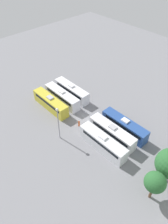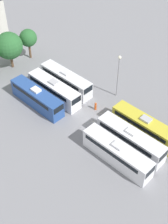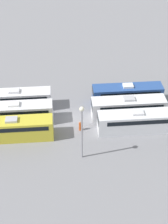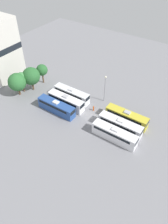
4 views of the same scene
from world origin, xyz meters
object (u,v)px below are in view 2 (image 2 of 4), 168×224
(bus_5, at_px, (66,80))
(tree_3, at_px, (28,38))
(bus_1, at_px, (130,139))
(bus_4, at_px, (54,89))
(worker_person, at_px, (96,106))
(bus_2, at_px, (144,127))
(bus_3, at_px, (37,97))
(light_pole, at_px, (119,70))
(bus_0, at_px, (117,153))
(tree_2, at_px, (9,46))

(bus_5, distance_m, tree_3, 13.17)
(bus_1, relative_size, bus_4, 1.00)
(worker_person, bearing_deg, bus_1, -105.90)
(bus_1, height_order, bus_4, same)
(bus_2, distance_m, bus_3, 18.79)
(light_pole, bearing_deg, bus_2, -116.13)
(bus_2, xyz_separation_m, worker_person, (-0.89, 9.38, -0.97))
(bus_2, distance_m, tree_3, 30.37)
(bus_1, bearing_deg, tree_3, 80.10)
(bus_0, height_order, worker_person, bus_0)
(bus_3, bearing_deg, bus_0, -90.02)
(bus_2, xyz_separation_m, bus_4, (-3.53, 16.92, 0.00))
(tree_3, bearing_deg, light_pole, -82.32)
(bus_3, bearing_deg, light_pole, -35.46)
(bus_3, relative_size, light_pole, 1.34)
(bus_3, distance_m, bus_4, 3.50)
(light_pole, bearing_deg, bus_4, 136.38)
(worker_person, distance_m, light_pole, 7.26)
(bus_1, relative_size, bus_5, 1.00)
(bus_1, height_order, bus_3, same)
(bus_2, distance_m, tree_2, 30.41)
(bus_0, xyz_separation_m, bus_1, (3.43, 0.26, 0.00))
(bus_4, bearing_deg, tree_2, 87.61)
(bus_0, relative_size, worker_person, 6.78)
(bus_0, xyz_separation_m, tree_2, (4.02, 30.40, 3.07))
(tree_2, bearing_deg, bus_5, -77.27)
(bus_3, height_order, light_pole, light_pole)
(bus_1, distance_m, worker_person, 9.84)
(bus_5, xyz_separation_m, worker_person, (-0.76, -8.08, -0.97))
(bus_1, bearing_deg, tree_2, 88.88)
(bus_3, height_order, bus_5, same)
(tree_2, xyz_separation_m, tree_3, (4.69, 0.08, -0.26))
(bus_3, xyz_separation_m, tree_2, (4.01, 12.67, 3.07))
(bus_5, height_order, tree_2, tree_2)
(bus_0, distance_m, bus_3, 17.73)
(worker_person, relative_size, tree_3, 0.26)
(bus_1, bearing_deg, bus_2, 0.56)
(bus_1, xyz_separation_m, bus_5, (3.45, 17.49, 0.00))
(worker_person, distance_m, tree_3, 21.31)
(bus_2, bearing_deg, bus_3, 111.85)
(tree_2, bearing_deg, bus_4, -92.39)
(bus_1, xyz_separation_m, bus_2, (3.57, 0.03, 0.00))
(bus_0, distance_m, worker_person, 11.49)
(bus_3, relative_size, tree_2, 1.49)
(bus_5, bearing_deg, light_pole, -60.50)
(bus_1, xyz_separation_m, bus_3, (-3.42, 17.47, 0.00))
(bus_2, xyz_separation_m, bus_3, (-6.99, 17.44, 0.00))
(bus_2, xyz_separation_m, tree_2, (-2.98, 30.11, 3.07))
(bus_5, distance_m, worker_person, 8.17)
(bus_2, distance_m, worker_person, 9.47)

